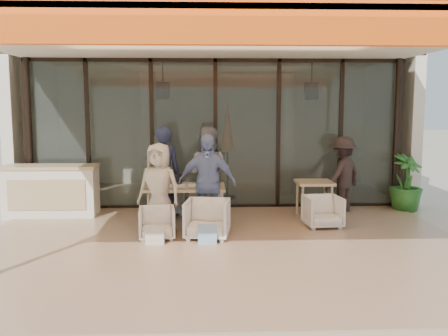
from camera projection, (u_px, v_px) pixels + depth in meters
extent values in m
plane|color=#C6B293|center=(220.00, 247.00, 7.88)|extent=(70.00, 70.00, 0.00)
cube|color=tan|center=(220.00, 247.00, 7.88)|extent=(8.00, 6.00, 0.01)
cube|color=silver|center=(220.00, 33.00, 7.46)|extent=(8.00, 6.00, 0.20)
cube|color=#E84E0C|center=(230.00, 20.00, 4.58)|extent=(8.00, 0.12, 0.45)
cube|color=#FF5615|center=(226.00, 19.00, 5.25)|extent=(8.00, 1.50, 0.06)
cylinder|color=black|center=(30.00, 135.00, 10.38)|extent=(0.12, 0.12, 3.20)
cylinder|color=black|center=(396.00, 134.00, 10.68)|extent=(0.12, 0.12, 3.20)
cube|color=#9EADA3|center=(215.00, 135.00, 10.65)|extent=(8.00, 0.03, 3.20)
cube|color=black|center=(216.00, 206.00, 10.85)|extent=(8.00, 0.10, 0.08)
cube|color=black|center=(215.00, 60.00, 10.45)|extent=(8.00, 0.10, 0.08)
cube|color=black|center=(26.00, 135.00, 10.49)|extent=(0.08, 0.10, 3.20)
cube|color=black|center=(88.00, 135.00, 10.54)|extent=(0.08, 0.10, 3.20)
cube|color=black|center=(152.00, 135.00, 10.60)|extent=(0.08, 0.10, 3.20)
cube|color=black|center=(215.00, 135.00, 10.65)|extent=(0.08, 0.10, 3.20)
cube|color=black|center=(278.00, 134.00, 10.70)|extent=(0.08, 0.10, 3.20)
cube|color=black|center=(340.00, 134.00, 10.76)|extent=(0.08, 0.10, 3.20)
cube|color=black|center=(400.00, 134.00, 10.81)|extent=(0.08, 0.10, 3.20)
cube|color=silver|center=(213.00, 123.00, 14.11)|extent=(9.00, 0.25, 3.40)
cube|color=silver|center=(34.00, 126.00, 12.20)|extent=(0.25, 3.50, 3.40)
cube|color=silver|center=(388.00, 126.00, 12.54)|extent=(0.25, 3.50, 3.40)
cube|color=silver|center=(214.00, 56.00, 12.15)|extent=(9.00, 3.50, 0.25)
cube|color=tan|center=(214.00, 193.00, 12.59)|extent=(8.00, 3.50, 0.02)
cylinder|color=silver|center=(149.00, 135.00, 12.19)|extent=(0.40, 0.40, 3.00)
cylinder|color=silver|center=(287.00, 134.00, 12.32)|extent=(0.40, 0.40, 3.00)
cylinder|color=black|center=(163.00, 71.00, 11.61)|extent=(0.03, 0.03, 0.70)
cube|color=black|center=(163.00, 91.00, 11.67)|extent=(0.30, 0.30, 0.40)
sphere|color=#FFBF72|center=(163.00, 91.00, 11.67)|extent=(0.18, 0.18, 0.18)
cylinder|color=black|center=(312.00, 72.00, 11.75)|extent=(0.03, 0.03, 0.70)
cube|color=black|center=(311.00, 91.00, 11.81)|extent=(0.30, 0.30, 0.40)
sphere|color=#FFBF72|center=(311.00, 91.00, 11.81)|extent=(0.18, 0.18, 0.18)
cylinder|color=black|center=(227.00, 197.00, 11.85)|extent=(0.40, 0.40, 0.05)
cylinder|color=black|center=(227.00, 155.00, 11.72)|extent=(0.04, 0.04, 2.10)
cone|color=#E94014|center=(227.00, 128.00, 11.64)|extent=(0.32, 0.32, 1.10)
cube|color=silver|center=(51.00, 192.00, 9.97)|extent=(1.80, 0.60, 1.00)
cube|color=tan|center=(50.00, 167.00, 9.90)|extent=(1.85, 0.65, 0.06)
cube|color=tan|center=(46.00, 195.00, 9.66)|extent=(1.50, 0.02, 0.60)
cube|color=tan|center=(184.00, 187.00, 9.22)|extent=(1.50, 0.90, 0.05)
cube|color=white|center=(184.00, 186.00, 9.22)|extent=(1.30, 0.35, 0.01)
cylinder|color=tan|center=(149.00, 211.00, 8.93)|extent=(0.06, 0.06, 0.70)
cylinder|color=tan|center=(218.00, 210.00, 8.98)|extent=(0.06, 0.06, 0.70)
cylinder|color=tan|center=(153.00, 204.00, 9.56)|extent=(0.06, 0.06, 0.70)
cylinder|color=tan|center=(217.00, 203.00, 9.61)|extent=(0.06, 0.06, 0.70)
cylinder|color=white|center=(159.00, 184.00, 9.05)|extent=(0.06, 0.06, 0.11)
cylinder|color=white|center=(171.00, 181.00, 9.40)|extent=(0.06, 0.06, 0.11)
cylinder|color=white|center=(187.00, 184.00, 9.11)|extent=(0.06, 0.06, 0.11)
cylinder|color=white|center=(200.00, 181.00, 9.40)|extent=(0.06, 0.06, 0.11)
cylinder|color=#8E4714|center=(155.00, 180.00, 9.34)|extent=(0.07, 0.07, 0.16)
cylinder|color=black|center=(179.00, 179.00, 9.48)|extent=(0.09, 0.09, 0.17)
cylinder|color=black|center=(179.00, 174.00, 9.47)|extent=(0.10, 0.10, 0.01)
cylinder|color=white|center=(158.00, 188.00, 8.90)|extent=(0.22, 0.22, 0.01)
cylinder|color=white|center=(209.00, 188.00, 8.94)|extent=(0.22, 0.22, 0.01)
cylinder|color=white|center=(161.00, 183.00, 9.52)|extent=(0.22, 0.22, 0.01)
cylinder|color=white|center=(208.00, 183.00, 9.55)|extent=(0.22, 0.22, 0.01)
imported|color=silver|center=(166.00, 197.00, 10.19)|extent=(0.80, 0.76, 0.74)
imported|color=silver|center=(207.00, 200.00, 10.24)|extent=(0.70, 0.67, 0.58)
imported|color=silver|center=(157.00, 222.00, 8.32)|extent=(0.64, 0.60, 0.60)
imported|color=silver|center=(207.00, 217.00, 8.34)|extent=(0.80, 0.77, 0.74)
imported|color=#181D36|center=(163.00, 173.00, 9.63)|extent=(0.74, 0.57, 1.84)
imported|color=slate|center=(207.00, 174.00, 9.66)|extent=(1.01, 0.85, 1.82)
imported|color=beige|center=(159.00, 188.00, 8.75)|extent=(0.89, 0.73, 1.58)
imported|color=#728ABE|center=(207.00, 183.00, 8.77)|extent=(1.05, 0.52, 1.74)
cube|color=silver|center=(155.00, 236.00, 7.94)|extent=(0.30, 0.10, 0.34)
cube|color=#99BFD8|center=(207.00, 235.00, 7.97)|extent=(0.30, 0.10, 0.34)
cube|color=tan|center=(314.00, 182.00, 9.79)|extent=(0.70, 0.70, 0.05)
cylinder|color=tan|center=(303.00, 204.00, 9.55)|extent=(0.05, 0.05, 0.70)
cylinder|color=tan|center=(332.00, 204.00, 9.57)|extent=(0.05, 0.05, 0.70)
cylinder|color=tan|center=(297.00, 198.00, 10.10)|extent=(0.05, 0.05, 0.70)
cylinder|color=tan|center=(325.00, 198.00, 10.12)|extent=(0.05, 0.05, 0.70)
imported|color=silver|center=(323.00, 210.00, 9.09)|extent=(0.69, 0.65, 0.65)
imported|color=black|center=(342.00, 175.00, 10.29)|extent=(1.17, 1.12, 1.59)
imported|color=#1E5919|center=(406.00, 182.00, 10.53)|extent=(0.93, 0.93, 1.21)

